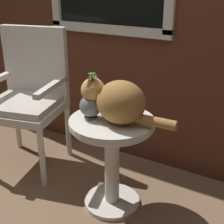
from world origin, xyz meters
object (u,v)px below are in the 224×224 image
at_px(wicker_side_table, 112,146).
at_px(cat, 118,101).
at_px(wicker_chair, 29,92).
at_px(pewter_vase_with_ivy, 91,104).

distance_m(wicker_side_table, cat, 0.32).
relative_size(wicker_chair, cat, 1.80).
distance_m(wicker_chair, pewter_vase_with_ivy, 0.77).
bearing_deg(pewter_vase_with_ivy, cat, 11.03).
height_order(cat, pewter_vase_with_ivy, pewter_vase_with_ivy).
distance_m(cat, pewter_vase_with_ivy, 0.18).
bearing_deg(wicker_chair, cat, -10.97).
relative_size(wicker_side_table, wicker_chair, 0.58).
bearing_deg(wicker_side_table, wicker_chair, 169.20).
height_order(wicker_chair, pewter_vase_with_ivy, wicker_chair).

